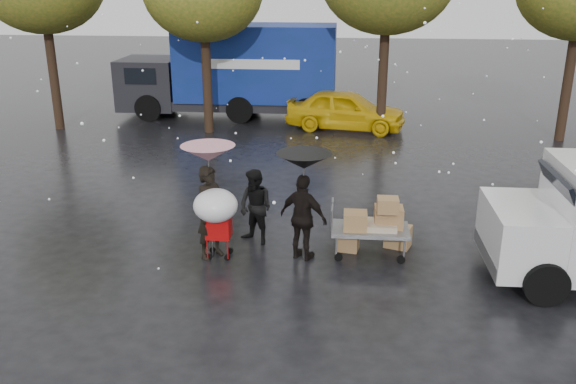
# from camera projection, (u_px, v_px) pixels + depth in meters

# --- Properties ---
(ground) EXTENTS (90.00, 90.00, 0.00)m
(ground) POSITION_uv_depth(u_px,v_px,m) (275.00, 259.00, 11.92)
(ground) COLOR black
(ground) RESTS_ON ground
(person_pink) EXTENTS (0.77, 0.81, 1.85)m
(person_pink) POSITION_uv_depth(u_px,v_px,m) (211.00, 212.00, 11.73)
(person_pink) COLOR black
(person_pink) RESTS_ON ground
(person_middle) EXTENTS (0.96, 0.91, 1.57)m
(person_middle) POSITION_uv_depth(u_px,v_px,m) (256.00, 207.00, 12.39)
(person_middle) COLOR black
(person_middle) RESTS_ON ground
(person_black) EXTENTS (1.09, 0.83, 1.72)m
(person_black) POSITION_uv_depth(u_px,v_px,m) (303.00, 218.00, 11.66)
(person_black) COLOR black
(person_black) RESTS_ON ground
(umbrella_pink) EXTENTS (1.02, 1.02, 2.26)m
(umbrella_pink) POSITION_uv_depth(u_px,v_px,m) (208.00, 153.00, 11.33)
(umbrella_pink) COLOR #4C4C4C
(umbrella_pink) RESTS_ON ground
(umbrella_black) EXTENTS (1.03, 1.03, 2.14)m
(umbrella_black) POSITION_uv_depth(u_px,v_px,m) (304.00, 161.00, 11.28)
(umbrella_black) COLOR #4C4C4C
(umbrella_black) RESTS_ON ground
(vendor_cart) EXTENTS (1.52, 0.80, 1.27)m
(vendor_cart) POSITION_uv_depth(u_px,v_px,m) (375.00, 221.00, 11.82)
(vendor_cart) COLOR slate
(vendor_cart) RESTS_ON ground
(shopping_cart) EXTENTS (0.84, 0.84, 1.46)m
(shopping_cart) POSITION_uv_depth(u_px,v_px,m) (216.00, 209.00, 11.51)
(shopping_cart) COLOR red
(shopping_cart) RESTS_ON ground
(blue_truck) EXTENTS (8.30, 2.60, 3.50)m
(blue_truck) POSITION_uv_depth(u_px,v_px,m) (235.00, 71.00, 23.41)
(blue_truck) COLOR navy
(blue_truck) RESTS_ON ground
(box_ground_near) EXTENTS (0.60, 0.54, 0.44)m
(box_ground_near) POSITION_uv_depth(u_px,v_px,m) (398.00, 236.00, 12.40)
(box_ground_near) COLOR #9B7743
(box_ground_near) RESTS_ON ground
(box_ground_far) EXTENTS (0.49, 0.41, 0.34)m
(box_ground_far) POSITION_uv_depth(u_px,v_px,m) (348.00, 242.00, 12.26)
(box_ground_far) COLOR #9B7743
(box_ground_far) RESTS_ON ground
(yellow_taxi) EXTENTS (4.42, 2.40, 1.43)m
(yellow_taxi) POSITION_uv_depth(u_px,v_px,m) (346.00, 110.00, 21.69)
(yellow_taxi) COLOR #E6B50C
(yellow_taxi) RESTS_ON ground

